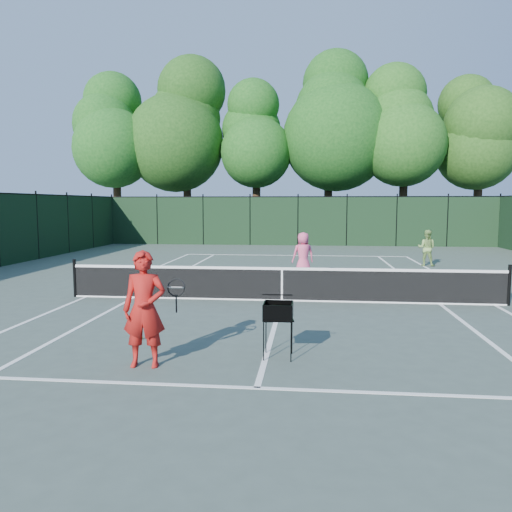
# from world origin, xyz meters

# --- Properties ---
(ground) EXTENTS (90.00, 90.00, 0.00)m
(ground) POSITION_xyz_m (0.00, 0.00, 0.00)
(ground) COLOR #404E45
(ground) RESTS_ON ground
(sideline_doubles_left) EXTENTS (0.10, 23.77, 0.01)m
(sideline_doubles_left) POSITION_xyz_m (-5.49, 0.00, 0.00)
(sideline_doubles_left) COLOR white
(sideline_doubles_left) RESTS_ON ground
(sideline_doubles_right) EXTENTS (0.10, 23.77, 0.01)m
(sideline_doubles_right) POSITION_xyz_m (5.49, 0.00, 0.00)
(sideline_doubles_right) COLOR white
(sideline_doubles_right) RESTS_ON ground
(sideline_singles_left) EXTENTS (0.10, 23.77, 0.01)m
(sideline_singles_left) POSITION_xyz_m (-4.12, 0.00, 0.00)
(sideline_singles_left) COLOR white
(sideline_singles_left) RESTS_ON ground
(sideline_singles_right) EXTENTS (0.10, 23.77, 0.01)m
(sideline_singles_right) POSITION_xyz_m (4.12, 0.00, 0.00)
(sideline_singles_right) COLOR white
(sideline_singles_right) RESTS_ON ground
(baseline_far) EXTENTS (10.97, 0.10, 0.01)m
(baseline_far) POSITION_xyz_m (0.00, 11.88, 0.00)
(baseline_far) COLOR white
(baseline_far) RESTS_ON ground
(service_line_near) EXTENTS (8.23, 0.10, 0.01)m
(service_line_near) POSITION_xyz_m (0.00, -6.40, 0.00)
(service_line_near) COLOR white
(service_line_near) RESTS_ON ground
(service_line_far) EXTENTS (8.23, 0.10, 0.01)m
(service_line_far) POSITION_xyz_m (0.00, 6.40, 0.00)
(service_line_far) COLOR white
(service_line_far) RESTS_ON ground
(center_service_line) EXTENTS (0.10, 12.80, 0.01)m
(center_service_line) POSITION_xyz_m (0.00, 0.00, 0.00)
(center_service_line) COLOR white
(center_service_line) RESTS_ON ground
(tennis_net) EXTENTS (11.69, 0.09, 1.06)m
(tennis_net) POSITION_xyz_m (0.00, 0.00, 0.48)
(tennis_net) COLOR black
(tennis_net) RESTS_ON ground
(fence_far) EXTENTS (24.00, 0.05, 3.00)m
(fence_far) POSITION_xyz_m (0.00, 18.00, 1.50)
(fence_far) COLOR black
(fence_far) RESTS_ON ground
(tree_0) EXTENTS (6.40, 6.40, 13.14)m
(tree_0) POSITION_xyz_m (-13.00, 21.50, 8.16)
(tree_0) COLOR black
(tree_0) RESTS_ON ground
(tree_1) EXTENTS (6.80, 6.80, 13.98)m
(tree_1) POSITION_xyz_m (-8.00, 22.00, 8.69)
(tree_1) COLOR black
(tree_1) RESTS_ON ground
(tree_2) EXTENTS (6.00, 6.00, 12.40)m
(tree_2) POSITION_xyz_m (-3.00, 21.80, 7.73)
(tree_2) COLOR black
(tree_2) RESTS_ON ground
(tree_3) EXTENTS (7.00, 7.00, 14.45)m
(tree_3) POSITION_xyz_m (2.00, 22.30, 9.01)
(tree_3) COLOR black
(tree_3) RESTS_ON ground
(tree_4) EXTENTS (6.20, 6.20, 12.97)m
(tree_4) POSITION_xyz_m (7.00, 21.60, 8.14)
(tree_4) COLOR black
(tree_4) RESTS_ON ground
(tree_5) EXTENTS (5.80, 5.80, 12.23)m
(tree_5) POSITION_xyz_m (12.00, 22.10, 7.71)
(tree_5) COLOR black
(tree_5) RESTS_ON ground
(coach) EXTENTS (0.93, 0.70, 1.87)m
(coach) POSITION_xyz_m (-1.88, -5.63, 0.93)
(coach) COLOR #A71613
(coach) RESTS_ON ground
(player_pink) EXTENTS (0.90, 0.72, 1.60)m
(player_pink) POSITION_xyz_m (0.50, 4.47, 0.80)
(player_pink) COLOR #E14F7B
(player_pink) RESTS_ON ground
(player_green) EXTENTS (0.89, 0.80, 1.51)m
(player_green) POSITION_xyz_m (5.61, 8.22, 0.76)
(player_green) COLOR #81A954
(player_green) RESTS_ON ground
(ball_hopper) EXTENTS (0.55, 0.55, 0.94)m
(ball_hopper) POSITION_xyz_m (0.21, -4.94, 0.79)
(ball_hopper) COLOR black
(ball_hopper) RESTS_ON ground
(loose_ball_midcourt) EXTENTS (0.07, 0.07, 0.07)m
(loose_ball_midcourt) POSITION_xyz_m (-2.48, -4.11, 0.03)
(loose_ball_midcourt) COLOR #CCE22E
(loose_ball_midcourt) RESTS_ON ground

